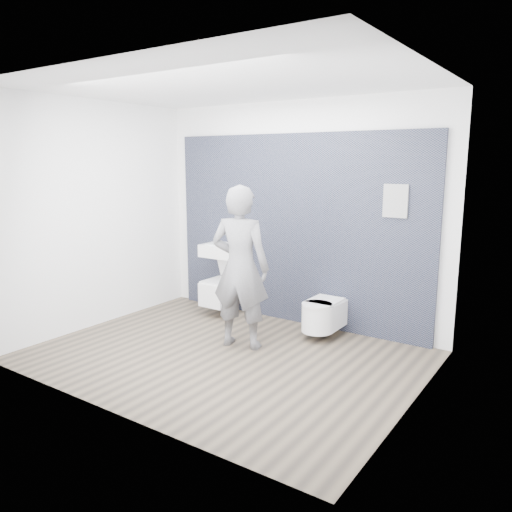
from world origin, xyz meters
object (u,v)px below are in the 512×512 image
Objects in this scene: toilet_square at (222,290)px; visitor at (240,267)px; washbasin at (224,250)px; toilet_rounded at (322,315)px.

visitor is (0.92, -0.83, 0.58)m from toilet_square.
toilet_rounded is (1.55, -0.11, -0.61)m from washbasin.
washbasin reaches higher than toilet_rounded.
toilet_rounded is 0.35× the size of visitor.
washbasin is 1.67m from toilet_rounded.
toilet_square is 1.13× the size of toilet_rounded.
toilet_rounded is 1.19m from visitor.
visitor is (0.92, -0.89, 0.03)m from washbasin.
toilet_rounded is at bearing -4.04° from washbasin.
visitor is at bearing -128.73° from toilet_rounded.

